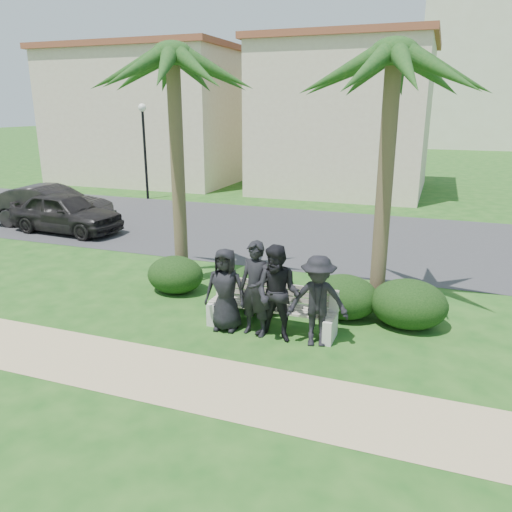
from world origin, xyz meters
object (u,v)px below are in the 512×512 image
object	(u,v)px
man_c	(277,294)
palm_right	(394,56)
street_lamp	(144,134)
car_a	(66,212)
palm_left	(173,58)
man_d	(318,301)
park_bench	(272,310)
car_b	(51,206)
man_a	(225,290)
man_b	(256,289)

from	to	relation	value
man_c	palm_right	distance (m)	4.93
street_lamp	car_a	bearing A→B (deg)	-82.37
palm_left	man_d	bearing A→B (deg)	-29.49
park_bench	man_d	world-z (taller)	man_d
car_b	car_a	bearing A→B (deg)	-125.98
car_a	car_b	bearing A→B (deg)	65.41
man_d	car_b	world-z (taller)	man_d
street_lamp	palm_right	bearing A→B (deg)	-39.87
palm_right	car_a	bearing A→B (deg)	163.36
man_a	man_c	xyz separation A→B (m)	(1.07, -0.10, 0.09)
car_b	palm_right	bearing A→B (deg)	-115.45
man_c	palm_right	world-z (taller)	palm_right
man_d	palm_right	size ratio (longest dim) A/B	0.28
man_c	palm_right	xyz separation A→B (m)	(1.55, 2.14, 4.16)
palm_left	car_a	bearing A→B (deg)	153.02
palm_right	car_a	world-z (taller)	palm_right
park_bench	car_a	world-z (taller)	car_a
car_b	man_d	bearing A→B (deg)	-125.57
street_lamp	car_a	xyz separation A→B (m)	(0.88, -6.56, -2.25)
street_lamp	man_a	bearing A→B (deg)	-52.40
man_b	palm_left	size ratio (longest dim) A/B	0.30
car_a	man_c	bearing A→B (deg)	-116.18
man_b	car_a	xyz separation A→B (m)	(-8.86, 5.30, -0.23)
park_bench	man_a	distance (m)	0.98
man_d	palm_left	size ratio (longest dim) A/B	0.27
palm_left	car_a	world-z (taller)	palm_left
park_bench	palm_right	xyz separation A→B (m)	(1.78, 1.76, 4.67)
street_lamp	park_bench	size ratio (longest dim) A/B	1.71
man_c	man_d	size ratio (longest dim) A/B	1.07
park_bench	man_a	world-z (taller)	man_a
park_bench	car_a	distance (m)	10.38
man_b	man_c	bearing A→B (deg)	-1.02
palm_right	park_bench	bearing A→B (deg)	-135.27
man_b	street_lamp	bearing A→B (deg)	138.54
man_a	man_d	bearing A→B (deg)	-6.61
street_lamp	palm_right	xyz separation A→B (m)	(11.74, -9.81, 2.13)
man_a	man_c	world-z (taller)	man_c
man_b	palm_left	bearing A→B (deg)	150.56
palm_right	man_c	bearing A→B (deg)	-125.90
park_bench	man_d	xyz separation A→B (m)	(0.97, -0.33, 0.45)
man_d	palm_left	bearing A→B (deg)	136.87
man_a	car_b	size ratio (longest dim) A/B	0.37
park_bench	palm_right	size ratio (longest dim) A/B	0.41
man_a	man_b	xyz separation A→B (m)	(0.62, -0.02, 0.10)
street_lamp	man_a	distance (m)	15.10
palm_left	car_b	xyz separation A→B (m)	(-7.33, 3.77, -4.48)
man_a	man_c	bearing A→B (deg)	-10.03
man_a	car_b	bearing A→B (deg)	143.01
street_lamp	man_c	xyz separation A→B (m)	(10.19, -11.94, -2.04)
car_b	man_a	bearing A→B (deg)	-129.69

